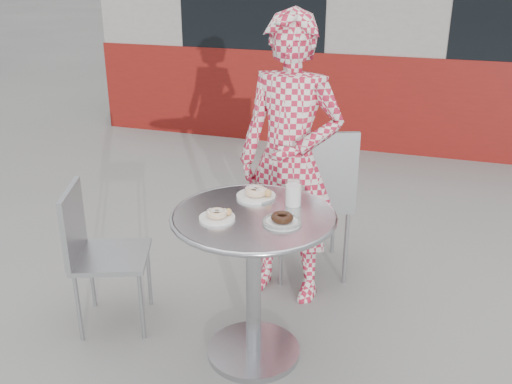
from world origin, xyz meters
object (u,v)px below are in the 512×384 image
(bistro_table, at_px, (254,251))
(plate_far, at_px, (257,194))
(chair_left, at_px, (112,283))
(milk_cup, at_px, (293,194))
(chair_far, at_px, (309,227))
(plate_checker, at_px, (282,220))
(plate_near, at_px, (218,215))
(seated_person, at_px, (290,162))

(bistro_table, distance_m, plate_far, 0.29)
(chair_left, relative_size, milk_cup, 6.37)
(bistro_table, height_order, milk_cup, milk_cup)
(chair_left, bearing_deg, bistro_table, -113.39)
(bistro_table, distance_m, milk_cup, 0.33)
(chair_far, relative_size, plate_far, 5.08)
(bistro_table, height_order, plate_checker, plate_checker)
(chair_left, distance_m, milk_cup, 1.15)
(plate_near, bearing_deg, milk_cup, 41.78)
(milk_cup, bearing_deg, plate_checker, -88.64)
(plate_far, xyz_separation_m, plate_checker, (0.20, -0.25, -0.01))
(plate_near, bearing_deg, chair_far, 79.21)
(milk_cup, bearing_deg, chair_far, 96.46)
(bistro_table, height_order, seated_person, seated_person)
(plate_far, xyz_separation_m, plate_near, (-0.09, -0.30, -0.00))
(milk_cup, bearing_deg, plate_far, 168.44)
(seated_person, relative_size, plate_checker, 9.47)
(bistro_table, xyz_separation_m, plate_far, (-0.05, 0.20, 0.21))
(chair_far, relative_size, plate_near, 6.00)
(chair_far, distance_m, plate_near, 1.17)
(seated_person, height_order, plate_far, seated_person)
(seated_person, xyz_separation_m, plate_checker, (0.16, -0.71, -0.03))
(chair_left, bearing_deg, chair_far, -65.57)
(bistro_table, distance_m, plate_checker, 0.26)
(chair_left, xyz_separation_m, seated_person, (0.82, 0.62, 0.58))
(plate_far, bearing_deg, milk_cup, -11.56)
(bistro_table, bearing_deg, plate_near, -144.38)
(plate_far, bearing_deg, chair_far, 81.68)
(seated_person, xyz_separation_m, milk_cup, (0.15, -0.49, 0.02))
(chair_far, height_order, seated_person, seated_person)
(chair_left, height_order, milk_cup, milk_cup)
(plate_near, height_order, milk_cup, milk_cup)
(plate_checker, bearing_deg, chair_left, 175.28)
(bistro_table, bearing_deg, chair_left, 178.10)
(bistro_table, distance_m, chair_far, 0.99)
(plate_far, bearing_deg, seated_person, 84.16)
(chair_far, relative_size, plate_checker, 5.63)
(chair_far, relative_size, seated_person, 0.59)
(chair_left, xyz_separation_m, plate_near, (0.69, -0.13, 0.56))
(plate_near, bearing_deg, chair_left, 169.52)
(plate_near, bearing_deg, seated_person, 79.73)
(seated_person, xyz_separation_m, plate_far, (-0.05, -0.45, -0.02))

